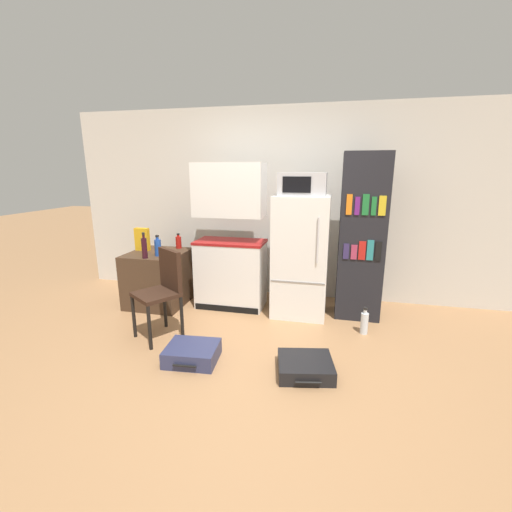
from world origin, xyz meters
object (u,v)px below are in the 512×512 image
(refrigerator, at_px, (300,256))
(cereal_box, at_px, (142,239))
(bookshelf, at_px, (362,238))
(bottle_wine_dark, at_px, (144,247))
(suitcase_small_flat, at_px, (305,367))
(kitchen_hutch, at_px, (230,242))
(bottle_blue_soda, at_px, (158,247))
(side_table, at_px, (159,278))
(microwave, at_px, (303,184))
(water_bottle_front, at_px, (364,323))
(bottle_ketchup_red, at_px, (179,242))
(chair, at_px, (163,286))
(suitcase_large_flat, at_px, (192,353))

(refrigerator, relative_size, cereal_box, 4.86)
(bookshelf, xyz_separation_m, bottle_wine_dark, (-2.54, -0.49, -0.14))
(suitcase_small_flat, bearing_deg, kitchen_hutch, 117.51)
(bottle_blue_soda, xyz_separation_m, cereal_box, (-0.35, 0.23, 0.04))
(bottle_wine_dark, bearing_deg, side_table, 92.15)
(bottle_blue_soda, bearing_deg, microwave, 8.06)
(cereal_box, xyz_separation_m, water_bottle_front, (2.85, -0.39, -0.72))
(bookshelf, height_order, bottle_wine_dark, bookshelf)
(bottle_blue_soda, bearing_deg, bottle_ketchup_red, 81.93)
(suitcase_small_flat, bearing_deg, side_table, 138.04)
(refrigerator, height_order, suitcase_small_flat, refrigerator)
(side_table, bearing_deg, bottle_wine_dark, -87.85)
(refrigerator, height_order, chair, refrigerator)
(water_bottle_front, bearing_deg, bottle_wine_dark, 179.72)
(bottle_ketchup_red, xyz_separation_m, cereal_box, (-0.41, -0.23, 0.06))
(bottle_ketchup_red, bearing_deg, suitcase_large_flat, -61.90)
(bottle_ketchup_red, bearing_deg, kitchen_hutch, -10.83)
(refrigerator, xyz_separation_m, chair, (-1.35, -0.92, -0.17))
(microwave, distance_m, bottle_wine_dark, 2.03)
(side_table, distance_m, bookshelf, 2.63)
(kitchen_hutch, relative_size, bottle_blue_soda, 6.99)
(bottle_blue_soda, xyz_separation_m, suitcase_small_flat, (1.94, -1.07, -0.75))
(bookshelf, bearing_deg, bottle_blue_soda, -172.15)
(bottle_wine_dark, bearing_deg, bookshelf, 10.82)
(refrigerator, bearing_deg, bottle_wine_dark, -167.83)
(bottle_ketchup_red, distance_m, cereal_box, 0.47)
(refrigerator, bearing_deg, bottle_blue_soda, -171.89)
(bottle_blue_soda, xyz_separation_m, chair, (0.40, -0.67, -0.25))
(side_table, distance_m, water_bottle_front, 2.64)
(bottle_wine_dark, relative_size, suitcase_large_flat, 0.63)
(side_table, xyz_separation_m, bottle_wine_dark, (0.01, -0.31, 0.48))
(bottle_blue_soda, bearing_deg, side_table, 124.06)
(bookshelf, xyz_separation_m, cereal_box, (-2.79, -0.11, -0.12))
(side_table, bearing_deg, bookshelf, 3.97)
(bottle_blue_soda, height_order, water_bottle_front, bottle_blue_soda)
(chair, bearing_deg, bottle_blue_soda, 155.38)
(bottle_ketchup_red, bearing_deg, cereal_box, -151.17)
(bottle_ketchup_red, bearing_deg, side_table, -120.59)
(bookshelf, bearing_deg, side_table, -176.03)
(suitcase_small_flat, bearing_deg, suitcase_large_flat, 170.36)
(bottle_wine_dark, bearing_deg, refrigerator, 12.17)
(side_table, relative_size, suitcase_large_flat, 1.48)
(chair, height_order, suitcase_large_flat, chair)
(kitchen_hutch, bearing_deg, suitcase_small_flat, -51.51)
(bottle_blue_soda, height_order, suitcase_small_flat, bottle_blue_soda)
(side_table, relative_size, chair, 0.80)
(bottle_blue_soda, bearing_deg, suitcase_large_flat, -50.92)
(suitcase_large_flat, bearing_deg, chair, 133.77)
(refrigerator, distance_m, bottle_wine_dark, 1.89)
(bottle_ketchup_red, bearing_deg, bookshelf, -2.73)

